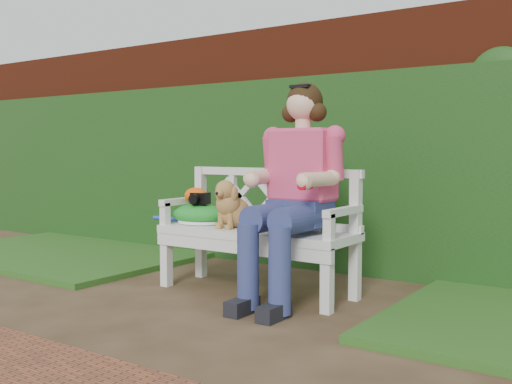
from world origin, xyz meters
The scene contains 11 objects.
ground centered at (0.00, 0.00, 0.00)m, with size 60.00×60.00×0.00m, color #392817.
brick_wall centered at (0.00, 1.90, 1.10)m, with size 10.00×0.30×2.20m, color #5E1F0D.
ivy_hedge centered at (0.00, 1.68, 0.85)m, with size 10.00×0.18×1.70m, color #234A1B.
grass_left centered at (-2.40, 0.90, 0.03)m, with size 2.60×2.00×0.05m, color #245E1C.
garden_bench centered at (0.06, 0.62, 0.24)m, with size 1.58×0.60×0.48m, color white, non-canonical shape.
seated_woman centered at (0.43, 0.60, 0.78)m, with size 0.66×0.88×1.57m, color #DD3160, non-canonical shape.
dog centered at (-0.12, 0.57, 0.66)m, with size 0.24×0.33×0.36m, color #AC5833, non-canonical shape.
tennis_racket centered at (-0.51, 0.61, 0.50)m, with size 0.70×0.30×0.03m, color silver, non-canonical shape.
green_bag centered at (-0.49, 0.62, 0.56)m, with size 0.46×0.36×0.16m, color green, non-canonical shape.
camera_item centered at (-0.45, 0.60, 0.68)m, with size 0.13×0.10×0.09m, color black.
baseball_glove centered at (-0.52, 0.63, 0.70)m, with size 0.20×0.14×0.12m, color #F4520A.
Camera 1 is at (2.53, -2.99, 1.06)m, focal length 42.00 mm.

